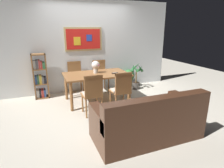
# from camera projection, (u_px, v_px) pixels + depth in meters

# --- Properties ---
(ground_plane) EXTENTS (12.00, 12.00, 0.00)m
(ground_plane) POSITION_uv_depth(u_px,v_px,m) (104.00, 105.00, 4.60)
(ground_plane) COLOR beige
(wall_back_with_painting) EXTENTS (5.20, 0.14, 2.60)m
(wall_back_with_painting) POSITION_uv_depth(u_px,v_px,m) (88.00, 46.00, 5.48)
(wall_back_with_painting) COLOR silver
(wall_back_with_painting) RESTS_ON ground_plane
(dining_table) EXTENTS (1.60, 0.94, 0.72)m
(dining_table) POSITION_uv_depth(u_px,v_px,m) (97.00, 77.00, 4.72)
(dining_table) COLOR brown
(dining_table) RESTS_ON ground_plane
(dining_chair_near_left) EXTENTS (0.40, 0.41, 0.91)m
(dining_chair_near_left) POSITION_uv_depth(u_px,v_px,m) (93.00, 92.00, 3.94)
(dining_chair_near_left) COLOR brown
(dining_chair_near_left) RESTS_ON ground_plane
(dining_chair_near_right) EXTENTS (0.40, 0.41, 0.91)m
(dining_chair_near_right) POSITION_uv_depth(u_px,v_px,m) (122.00, 88.00, 4.16)
(dining_chair_near_right) COLOR brown
(dining_chair_near_right) RESTS_ON ground_plane
(dining_chair_far_left) EXTENTS (0.40, 0.41, 0.91)m
(dining_chair_far_left) POSITION_uv_depth(u_px,v_px,m) (75.00, 75.00, 5.34)
(dining_chair_far_left) COLOR brown
(dining_chair_far_left) RESTS_ON ground_plane
(dining_chair_far_right) EXTENTS (0.40, 0.41, 0.91)m
(dining_chair_far_right) POSITION_uv_depth(u_px,v_px,m) (100.00, 73.00, 5.56)
(dining_chair_far_right) COLOR brown
(dining_chair_far_right) RESTS_ON ground_plane
(leather_couch) EXTENTS (1.80, 0.84, 0.84)m
(leather_couch) POSITION_uv_depth(u_px,v_px,m) (148.00, 122.00, 3.14)
(leather_couch) COLOR #472819
(leather_couch) RESTS_ON ground_plane
(bookshelf) EXTENTS (0.36, 0.28, 1.19)m
(bookshelf) POSITION_uv_depth(u_px,v_px,m) (40.00, 77.00, 4.96)
(bookshelf) COLOR brown
(bookshelf) RESTS_ON ground_plane
(potted_ivy) EXTENTS (0.36, 0.36, 0.56)m
(potted_ivy) POSITION_uv_depth(u_px,v_px,m) (129.00, 77.00, 5.98)
(potted_ivy) COLOR brown
(potted_ivy) RESTS_ON ground_plane
(potted_palm) EXTENTS (0.39, 0.45, 0.82)m
(potted_palm) POSITION_uv_depth(u_px,v_px,m) (136.00, 78.00, 5.75)
(potted_palm) COLOR #4C4742
(potted_palm) RESTS_ON ground_plane
(flower_vase) EXTENTS (0.21, 0.20, 0.31)m
(flower_vase) POSITION_uv_depth(u_px,v_px,m) (96.00, 66.00, 4.71)
(flower_vase) COLOR beige
(flower_vase) RESTS_ON dining_table
(tv_remote) EXTENTS (0.16, 0.04, 0.02)m
(tv_remote) POSITION_uv_depth(u_px,v_px,m) (115.00, 73.00, 4.71)
(tv_remote) COLOR black
(tv_remote) RESTS_ON dining_table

